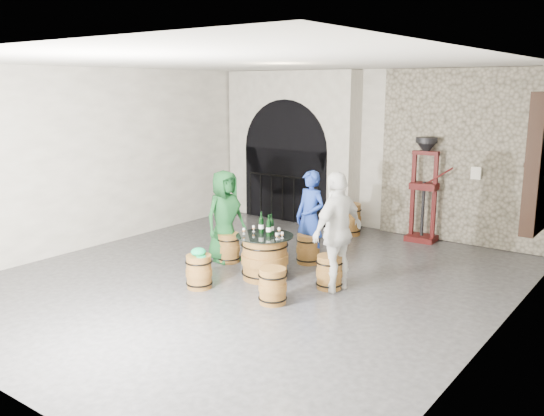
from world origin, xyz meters
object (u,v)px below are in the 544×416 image
Objects in this scene: barrel_stool_far at (308,249)px; wine_bottle_left at (261,225)px; side_barrel at (349,219)px; corking_press at (424,182)px; barrel_stool_near_left at (199,272)px; person_white at (338,232)px; person_blue at (310,217)px; wine_bottle_right at (271,226)px; barrel_table at (265,257)px; barrel_stool_right at (329,272)px; wine_bottle_center at (269,227)px; person_green at (225,216)px; barrel_stool_near_right at (273,286)px; barrel_stool_left at (229,248)px.

wine_bottle_left is (-0.24, -0.95, 0.56)m from barrel_stool_far.
corking_press is at bearing 17.42° from side_barrel.
person_white is (1.64, 1.13, 0.62)m from barrel_stool_near_left.
wine_bottle_right is at bearing -83.50° from person_blue.
barrel_stool_right is (1.02, 0.20, -0.09)m from barrel_table.
person_blue is (0.01, 0.05, 0.53)m from barrel_stool_far.
wine_bottle_center is at bearing -20.59° from wine_bottle_left.
corking_press reaches higher than person_blue.
barrel_stool_far is at bearing 86.91° from wine_bottle_right.
barrel_stool_near_left is at bearing -145.23° from person_green.
wine_bottle_left is at bearing -93.99° from person_blue.
person_blue reaches higher than side_barrel.
side_barrel reaches higher than barrel_stool_near_right.
wine_bottle_right reaches higher than barrel_table.
person_blue is (0.11, 1.08, 0.43)m from barrel_table.
wine_bottle_left is at bearing -174.08° from barrel_stool_right.
barrel_stool_near_left is 1.46m from person_green.
barrel_stool_right is 1.12m from wine_bottle_right.
barrel_table is at bearing -96.03° from barrel_stool_far.
barrel_stool_far is 2.79m from corking_press.
wine_bottle_center is 0.52× the size of side_barrel.
side_barrel is at bearing 94.75° from barrel_table.
person_white reaches higher than barrel_stool_right.
barrel_table is 1.17m from person_blue.
barrel_stool_far is 0.79× the size of side_barrel.
person_white is 2.76× the size of side_barrel.
barrel_stool_far is 1.00× the size of barrel_stool_right.
barrel_stool_near_right is 0.28× the size of person_white.
wine_bottle_center is (-0.64, 0.76, 0.56)m from barrel_stool_near_right.
barrel_table is 3.09m from side_barrel.
side_barrel is at bearing 96.06° from wine_bottle_center.
wine_bottle_left reaches higher than barrel_stool_near_left.
person_blue is at bearing 135.71° from barrel_stool_right.
barrel_stool_near_right is at bearing -45.01° from wine_bottle_left.
person_green reaches higher than side_barrel.
side_barrel is 0.32× the size of corking_press.
wine_bottle_right is at bearing -92.35° from person_green.
barrel_stool_far is (1.10, 0.72, 0.00)m from barrel_stool_left.
barrel_stool_right is at bearing -93.99° from corking_press.
wine_bottle_center is at bearing -168.43° from barrel_stool_right.
barrel_stool_near_left is at bearing -68.35° from barrel_stool_left.
wine_bottle_right is at bearing -84.00° from side_barrel.
barrel_stool_left is at bearing -146.64° from barrel_stool_far.
person_green is (-0.57, 1.24, 0.52)m from barrel_stool_near_left.
wine_bottle_right is (-0.65, 0.85, 0.56)m from barrel_stool_near_right.
barrel_stool_right is 3.15m from side_barrel.
barrel_stool_far is 1.51× the size of wine_bottle_left.
person_white is 5.30× the size of wine_bottle_left.
wine_bottle_center is at bearing -109.08° from corking_press.
side_barrel is at bearing 100.11° from barrel_stool_far.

